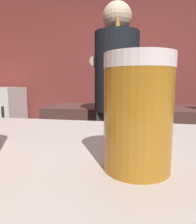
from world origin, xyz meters
TOP-DOWN VIEW (x-y plane):
  - wall_back at (0.00, 2.20)m, footprint 5.20×0.10m
  - prep_counter at (0.35, 0.74)m, footprint 2.10×0.60m
  - back_shelf at (0.10, 1.92)m, footprint 0.83×0.36m
  - mini_fridge at (-2.04, 1.75)m, footprint 0.62×0.58m
  - bartender at (0.04, 0.29)m, footprint 0.46×0.53m
  - mixing_bowl at (-0.08, 0.83)m, footprint 0.17×0.17m
  - chefs_knife at (0.32, 0.69)m, footprint 0.24×0.06m
  - pint_glass_far at (0.19, -1.07)m, footprint 0.08×0.08m
  - bottle_vinegar at (0.25, 1.97)m, footprint 0.05×0.05m
  - bottle_olive_oil at (-0.11, 1.83)m, footprint 0.06×0.06m
  - bottle_soy at (-0.02, 1.95)m, footprint 0.07×0.07m
  - bottle_hot_sauce at (0.45, 2.00)m, footprint 0.07×0.07m

SIDE VIEW (x-z plane):
  - prep_counter at x=0.35m, z-range 0.00..0.89m
  - mini_fridge at x=-2.04m, z-range 0.00..1.06m
  - back_shelf at x=0.10m, z-range 0.00..1.18m
  - chefs_knife at x=0.32m, z-range 0.89..0.90m
  - mixing_bowl at x=-0.08m, z-range 0.89..0.94m
  - bartender at x=0.04m, z-range 0.14..1.87m
  - pint_glass_far at x=0.19m, z-range 1.03..1.16m
  - bottle_olive_oil at x=-0.11m, z-range 1.16..1.34m
  - bottle_vinegar at x=0.25m, z-range 1.16..1.34m
  - bottle_hot_sauce at x=0.45m, z-range 1.15..1.41m
  - bottle_soy at x=-0.02m, z-range 1.15..1.41m
  - wall_back at x=0.00m, z-range 0.00..2.70m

